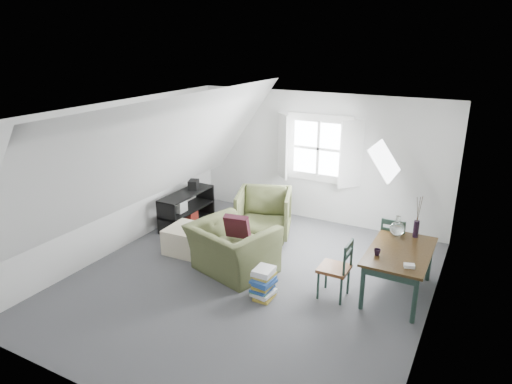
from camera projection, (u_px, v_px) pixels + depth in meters
The scene contains 24 objects.
floor at pixel (250, 280), 6.85m from camera, with size 5.50×5.50×0.00m, color #47474B.
ceiling at pixel (249, 114), 6.04m from camera, with size 5.50×5.50×0.00m, color white.
wall_back at pixel (319, 158), 8.74m from camera, with size 5.00×5.00×0.00m, color silver.
wall_front at pixel (104, 294), 4.15m from camera, with size 5.00×5.00×0.00m, color silver.
wall_left at pixel (118, 177), 7.56m from camera, with size 5.50×5.50×0.00m, color silver.
wall_right at pixel (436, 237), 5.33m from camera, with size 5.50×5.50×0.00m, color silver.
slope_left at pixel (161, 153), 6.97m from camera, with size 5.50×5.50×0.00m, color white.
slope_right at pixel (360, 182), 5.58m from camera, with size 5.50×5.50×0.00m, color white.
dormer_window at pixel (318, 149), 8.61m from camera, with size 1.71×0.35×1.30m.
skylight at pixel (385, 161), 6.68m from camera, with size 0.55×0.75×0.04m, color white.
armchair_near at pixel (233, 271), 7.11m from camera, with size 1.19×1.04×0.77m, color #464C2B.
armchair_far at pixel (264, 236), 8.37m from camera, with size 0.93×0.96×0.87m, color #464C2B.
throw_pillow at pixel (237, 226), 7.01m from camera, with size 0.38×0.11×0.38m, color #3A101C.
ottoman at pixel (188, 239), 7.71m from camera, with size 0.65×0.65×0.43m, color #C2B697.
dining_table at pixel (400, 256), 6.31m from camera, with size 0.82×1.36×0.68m.
demijohn at pixel (397, 228), 6.68m from camera, with size 0.22×0.22×0.31m.
vase_twigs at pixel (416, 228), 6.64m from camera, with size 0.08×0.09×0.63m.
cup at pixel (377, 255), 6.14m from camera, with size 0.09×0.09×0.09m, color black.
paper_box at pixel (409, 266), 5.80m from camera, with size 0.13×0.09×0.04m, color white.
dining_chair_far at pixel (393, 242), 7.08m from camera, with size 0.41×0.41×0.86m.
dining_chair_near at pixel (337, 268), 6.27m from camera, with size 0.41×0.41×0.86m.
media_shelf at pixel (186, 211), 8.75m from camera, with size 0.42×1.27×0.65m.
electronics_box at pixel (194, 185), 8.85m from camera, with size 0.17×0.24×0.19m, color black.
magazine_stack at pixel (264, 284), 6.32m from camera, with size 0.33×0.39×0.44m.
Camera 1 is at (2.94, -5.29, 3.48)m, focal length 32.00 mm.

